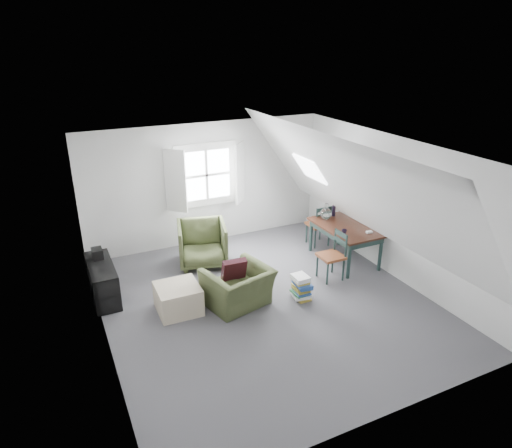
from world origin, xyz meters
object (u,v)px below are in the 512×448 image
dining_table (345,231)px  dining_chair_near (333,255)px  armchair_near (238,304)px  ottoman (178,298)px  media_shelf (103,283)px  magazine_stack (301,287)px  dining_chair_far (319,224)px  armchair_far (203,263)px

dining_table → dining_chair_near: size_ratio=1.63×
armchair_near → ottoman: bearing=-28.7°
armchair_near → media_shelf: 2.26m
dining_table → magazine_stack: bearing=-153.8°
ottoman → dining_chair_far: (3.35, 1.16, 0.24)m
armchair_far → dining_chair_far: dining_chair_far is taller
armchair_near → armchair_far: bearing=-102.8°
armchair_far → armchair_near: bearing=-74.2°
armchair_far → ottoman: 1.66m
ottoman → media_shelf: media_shelf is taller
ottoman → dining_chair_far: size_ratio=0.75×
dining_chair_near → media_shelf: dining_chair_near is taller
ottoman → dining_chair_near: size_ratio=0.75×
ottoman → magazine_stack: ottoman is taller
ottoman → dining_table: dining_table is taller
dining_chair_near → armchair_near: bearing=-85.5°
dining_table → media_shelf: (-4.41, 0.56, -0.35)m
dining_table → magazine_stack: size_ratio=3.42×
armchair_near → dining_chair_far: dining_chair_far is taller
dining_table → magazine_stack: dining_table is taller
armchair_near → dining_chair_near: (1.87, 0.09, 0.46)m
dining_chair_near → magazine_stack: (-0.85, -0.37, -0.25)m
armchair_far → ottoman: bearing=-108.1°
armchair_near → dining_table: bearing=179.6°
dining_chair_far → dining_chair_near: bearing=46.0°
armchair_far → dining_chair_far: 2.51m
dining_chair_far → dining_chair_near: dining_chair_far is taller
dining_chair_far → dining_chair_near: (-0.56, -1.31, -0.00)m
armchair_near → dining_chair_far: (2.43, 1.40, 0.46)m
dining_chair_far → media_shelf: size_ratio=0.75×
armchair_near → media_shelf: bearing=-44.7°
magazine_stack → dining_table: bearing=30.7°
armchair_far → dining_chair_near: 2.48m
armchair_near → magazine_stack: magazine_stack is taller
dining_chair_near → dining_table: bearing=130.7°
dining_table → media_shelf: dining_table is taller
dining_table → dining_chair_near: 0.81m
armchair_far → magazine_stack: bearing=-46.5°
armchair_far → dining_chair_far: (2.46, -0.22, 0.46)m
armchair_far → dining_chair_far: size_ratio=1.03×
dining_table → media_shelf: size_ratio=1.21×
armchair_near → dining_chair_near: size_ratio=1.12×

